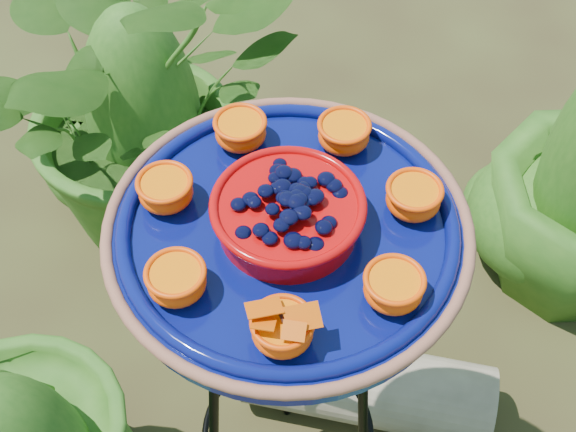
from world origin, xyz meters
name	(u,v)px	position (x,y,z in m)	size (l,w,h in m)	color
tripod_stand	(288,373)	(-0.01, -0.11, 0.55)	(0.41, 0.41, 0.91)	black
feeder_dish	(288,228)	(-0.01, -0.11, 0.95)	(0.57, 0.57, 0.11)	#070E59
driftwood_log	(368,385)	(0.11, 0.14, 0.09)	(0.19, 0.19, 0.56)	tan
shrub_back_left	(140,92)	(-0.58, 0.58, 0.44)	(0.79, 0.68, 0.88)	#265416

